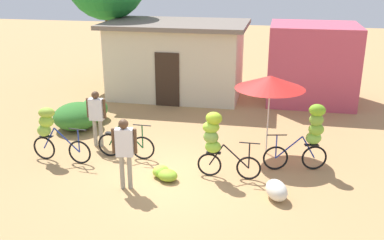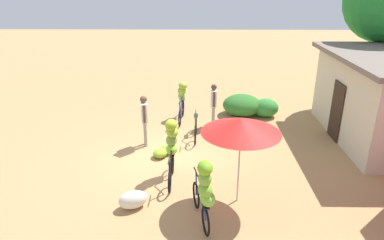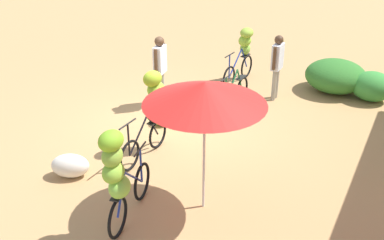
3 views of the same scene
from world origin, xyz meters
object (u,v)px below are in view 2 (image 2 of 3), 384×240
Objects in this scene: bicycle_leftmost at (182,97)px; person_vendor at (144,115)px; bicycle_center_loaded at (172,144)px; produce_sack at (133,200)px; bicycle_by_shop at (204,190)px; person_bystander at (214,101)px; market_umbrella at (241,126)px; bicycle_near_pile at (196,128)px; banana_pile_on_ground at (164,151)px.

person_vendor reaches higher than bicycle_leftmost.
bicycle_center_loaded is 2.41× the size of produce_sack.
bicycle_leftmost is 0.97× the size of bicycle_by_shop.
bicycle_by_shop is 5.91m from person_bystander.
bicycle_leftmost is 6.04m from produce_sack.
bicycle_center_loaded is (4.42, -0.10, 0.10)m from bicycle_leftmost.
market_umbrella is 1.35× the size of person_bystander.
bicycle_near_pile is (-3.73, -1.06, -1.68)m from market_umbrella.
person_vendor is (2.46, -1.12, 0.17)m from bicycle_leftmost.
bicycle_near_pile is 0.96× the size of bicycle_center_loaded.
person_vendor is at bearing -137.26° from banana_pile_on_ground.
bicycle_leftmost is 1.45m from person_bystander.
bicycle_center_loaded is 1.03× the size of person_bystander.
person_bystander is (-1.67, 2.33, -0.06)m from person_vendor.
banana_pile_on_ground is 3.04m from person_bystander.
market_umbrella is at bearing 16.04° from bicycle_leftmost.
person_bystander is (0.79, 1.21, 0.11)m from bicycle_leftmost.
banana_pile_on_ground is (3.19, -0.45, -0.76)m from bicycle_leftmost.
person_vendor is at bearing -177.15° from produce_sack.
bicycle_by_shop is at bearing -4.33° from person_bystander.
bicycle_by_shop reaches higher than person_bystander.
person_bystander is (-3.62, 1.31, 0.01)m from bicycle_center_loaded.
produce_sack is (-0.76, -1.71, -0.80)m from bicycle_by_shop.
bicycle_near_pile is 1.66m from banana_pile_on_ground.
bicycle_by_shop is 3.81m from banana_pile_on_ground.
produce_sack is 0.43× the size of person_bystander.
bicycle_near_pile reaches higher than produce_sack.
person_vendor is at bearing -54.40° from person_bystander.
market_umbrella is at bearing 41.02° from person_vendor.
bicycle_near_pile is at bearing 16.31° from bicycle_leftmost.
person_vendor is (-4.23, -1.88, 0.04)m from bicycle_by_shop.
bicycle_near_pile reaches higher than banana_pile_on_ground.
bicycle_center_loaded is at bearing -14.34° from bicycle_near_pile.
bicycle_by_shop is 2.15× the size of banana_pile_on_ground.
banana_pile_on_ground is at bearing -139.52° from market_umbrella.
market_umbrella is 1.29× the size of person_vendor.
market_umbrella reaches higher than bicycle_near_pile.
banana_pile_on_ground is at bearing -164.18° from bicycle_center_loaded.
person_vendor is (-0.73, -0.67, 0.92)m from banana_pile_on_ground.
banana_pile_on_ground is (-3.50, -1.21, -0.88)m from bicycle_by_shop.
produce_sack is 0.41× the size of person_vendor.
bicycle_leftmost is (-5.60, -1.61, -1.15)m from market_umbrella.
market_umbrella is 1.30× the size of bicycle_leftmost.
bicycle_by_shop is at bearing -37.99° from market_umbrella.
bicycle_by_shop is at bearing 2.50° from bicycle_near_pile.
bicycle_leftmost is 2.71m from person_vendor.
person_bystander reaches higher than banana_pile_on_ground.
market_umbrella is 4.22m from bicycle_near_pile.
person_bystander is (-1.08, 0.66, 0.64)m from bicycle_near_pile.
bicycle_by_shop reaches higher than person_vendor.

